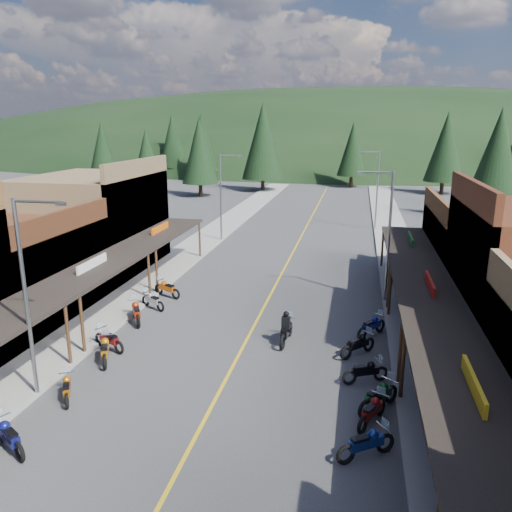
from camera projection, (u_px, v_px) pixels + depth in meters
The scene contains 37 objects.
ground at pixel (243, 348), 24.41m from camera, with size 220.00×220.00×0.00m, color #38383A.
centerline at pixel (294, 250), 43.35m from camera, with size 0.15×90.00×0.01m, color gold.
sidewalk_west at pixel (199, 244), 45.01m from camera, with size 3.40×94.00×0.15m, color gray.
sidewalk_east at pixel (398, 254), 41.66m from camera, with size 3.40×94.00×0.15m, color gray.
shop_west_2 at pixel (11, 272), 28.02m from camera, with size 10.90×9.00×6.20m.
shop_west_3 at pixel (95, 223), 36.86m from camera, with size 10.90×10.20×8.20m.
shop_east_3 at pixel (492, 254), 31.82m from camera, with size 10.90×10.20×6.20m.
streetlight_0 at pixel (28, 291), 18.92m from camera, with size 2.16×0.18×8.00m.
streetlight_1 at pixel (222, 193), 45.44m from camera, with size 2.16×0.18×8.00m.
streetlight_2 at pixel (387, 231), 29.51m from camera, with size 2.16×0.18×8.00m.
streetlight_3 at pixel (376, 187), 50.34m from camera, with size 2.16×0.18×8.00m.
ridge_hill at pixel (342, 160), 152.27m from camera, with size 310.00×140.00×60.00m, color black.
pine_0 at pixel (102, 148), 89.16m from camera, with size 5.04×5.04×11.00m.
pine_1 at pixel (201, 142), 93.47m from camera, with size 5.88×5.88×12.50m.
pine_2 at pixel (263, 141), 79.22m from camera, with size 6.72×6.72×14.00m.
pine_3 at pixel (353, 149), 84.49m from camera, with size 5.04×5.04×11.00m.
pine_4 at pixel (446, 147), 75.92m from camera, with size 5.88×5.88×12.50m.
pine_7 at pixel (173, 141), 100.69m from camera, with size 5.88×5.88×12.50m.
pine_8 at pixel (147, 160), 65.00m from camera, with size 4.48×4.48×10.00m.
pine_10 at pixel (200, 151), 73.49m from camera, with size 5.38×5.38×11.60m.
pine_11 at pixel (497, 156), 54.71m from camera, with size 5.82×5.82×12.40m.
bike_west_4 at pixel (8, 435), 16.52m from camera, with size 0.73×2.18×1.24m, color navy, non-canonical shape.
bike_west_5 at pixel (67, 387), 19.68m from camera, with size 0.64×1.91×1.09m, color #A3570B, non-canonical shape.
bike_west_6 at pixel (105, 349), 22.82m from camera, with size 0.74×2.23×1.27m, color #BE780D, non-canonical shape.
bike_west_7 at pixel (109, 338), 24.01m from camera, with size 0.70×2.11×1.20m, color maroon, non-canonical shape.
bike_west_8 at pixel (136, 311), 27.34m from camera, with size 0.78×2.33×1.33m, color #B82B0D, non-canonical shape.
bike_west_9 at pixel (153, 300), 29.38m from camera, with size 0.66×1.98×1.13m, color gray, non-canonical shape.
bike_west_10 at pixel (167, 288), 31.39m from camera, with size 0.71×2.14×1.22m, color #C8570E, non-canonical shape.
bike_east_4 at pixel (366, 442), 16.18m from camera, with size 0.72×2.15×1.23m, color navy, non-canonical shape.
bike_east_5 at pixel (372, 410), 18.02m from camera, with size 0.69×2.07×1.18m, color maroon, non-canonical shape.
bike_east_6 at pixel (379, 395), 18.91m from camera, with size 0.76×2.27×1.30m, color #0B3A1A, non-canonical shape.
bike_east_7 at pixel (365, 370), 20.95m from camera, with size 0.68×2.03×1.16m, color black, non-canonical shape.
bike_east_8 at pixel (358, 343), 23.42m from camera, with size 0.72×2.17×1.24m, color black, non-canonical shape.
bike_east_9 at pixel (372, 325), 25.54m from camera, with size 0.73×2.18×1.25m, color navy, non-canonical shape.
rider_on_bike at pixel (286, 330), 24.75m from camera, with size 0.96×2.40×1.79m.
pedestrian_east_a at pixel (429, 377), 19.35m from camera, with size 0.70×0.46×1.91m, color #231C2A.
pedestrian_east_b at pixel (392, 275), 32.74m from camera, with size 0.79×0.46×1.63m, color #4E3E31.
Camera 1 is at (5.11, -21.86, 10.61)m, focal length 35.00 mm.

